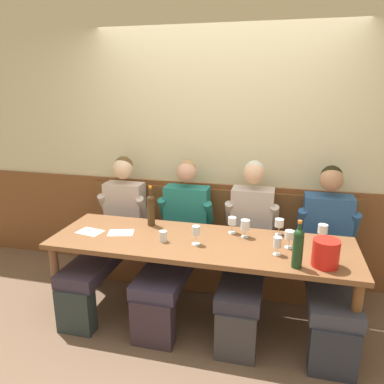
# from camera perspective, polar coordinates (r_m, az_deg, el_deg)

# --- Properties ---
(ground_plane) EXTENTS (6.80, 6.80, 0.02)m
(ground_plane) POSITION_cam_1_polar(r_m,az_deg,el_deg) (3.26, 0.58, -20.79)
(ground_plane) COLOR brown
(ground_plane) RESTS_ON ground
(room_wall_back) EXTENTS (6.80, 0.08, 2.80)m
(room_wall_back) POSITION_cam_1_polar(r_m,az_deg,el_deg) (3.72, 4.59, 7.57)
(room_wall_back) COLOR beige
(room_wall_back) RESTS_ON ground
(wood_wainscot_panel) EXTENTS (6.80, 0.03, 0.99)m
(wood_wainscot_panel) POSITION_cam_1_polar(r_m,az_deg,el_deg) (3.91, 4.16, -5.82)
(wood_wainscot_panel) COLOR brown
(wood_wainscot_panel) RESTS_ON ground
(wall_bench) EXTENTS (2.75, 0.42, 0.94)m
(wall_bench) POSITION_cam_1_polar(r_m,az_deg,el_deg) (3.80, 3.54, -9.94)
(wall_bench) COLOR brown
(wall_bench) RESTS_ON ground
(dining_table) EXTENTS (2.45, 0.76, 0.74)m
(dining_table) POSITION_cam_1_polar(r_m,az_deg,el_deg) (3.04, 1.30, -8.88)
(dining_table) COLOR brown
(dining_table) RESTS_ON ground
(person_right_seat) EXTENTS (0.50, 1.22, 1.27)m
(person_right_seat) POSITION_cam_1_polar(r_m,az_deg,el_deg) (3.64, -12.37, -5.76)
(person_right_seat) COLOR #283131
(person_right_seat) RESTS_ON ground
(person_left_seat) EXTENTS (0.54, 1.21, 1.26)m
(person_left_seat) POSITION_cam_1_polar(r_m,az_deg,el_deg) (3.41, -2.29, -7.17)
(person_left_seat) COLOR #32252F
(person_left_seat) RESTS_ON ground
(person_center_left_seat) EXTENTS (0.49, 1.22, 1.29)m
(person_center_left_seat) POSITION_cam_1_polar(r_m,az_deg,el_deg) (3.31, 8.64, -7.60)
(person_center_left_seat) COLOR #353336
(person_center_left_seat) RESTS_ON ground
(person_center_right_seat) EXTENTS (0.53, 1.22, 1.28)m
(person_center_right_seat) POSITION_cam_1_polar(r_m,az_deg,el_deg) (3.33, 20.37, -8.45)
(person_center_right_seat) COLOR #242731
(person_center_right_seat) RESTS_ON ground
(ice_bucket) EXTENTS (0.19, 0.19, 0.19)m
(ice_bucket) POSITION_cam_1_polar(r_m,az_deg,el_deg) (2.74, 19.91, -8.83)
(ice_bucket) COLOR red
(ice_bucket) RESTS_ON dining_table
(wine_bottle_clear_water) EXTENTS (0.07, 0.07, 0.34)m
(wine_bottle_clear_water) POSITION_cam_1_polar(r_m,az_deg,el_deg) (2.64, 16.02, -8.11)
(wine_bottle_clear_water) COLOR #18371A
(wine_bottle_clear_water) RESTS_ON dining_table
(wine_bottle_green_tall) EXTENTS (0.07, 0.07, 0.36)m
(wine_bottle_green_tall) POSITION_cam_1_polar(r_m,az_deg,el_deg) (3.31, -6.35, -2.60)
(wine_bottle_green_tall) COLOR #3E2B15
(wine_bottle_green_tall) RESTS_ON dining_table
(wine_glass_left_end) EXTENTS (0.07, 0.07, 0.14)m
(wine_glass_left_end) POSITION_cam_1_polar(r_m,az_deg,el_deg) (3.15, 6.21, -4.59)
(wine_glass_left_end) COLOR silver
(wine_glass_left_end) RESTS_ON dining_table
(wine_glass_center_rear) EXTENTS (0.07, 0.07, 0.15)m
(wine_glass_center_rear) POSITION_cam_1_polar(r_m,az_deg,el_deg) (2.91, 0.62, -6.07)
(wine_glass_center_rear) COLOR silver
(wine_glass_center_rear) RESTS_ON dining_table
(wine_glass_right_end) EXTENTS (0.08, 0.08, 0.15)m
(wine_glass_right_end) POSITION_cam_1_polar(r_m,az_deg,el_deg) (3.08, 8.20, -5.17)
(wine_glass_right_end) COLOR silver
(wine_glass_right_end) RESTS_ON dining_table
(wine_glass_center_front) EXTENTS (0.07, 0.07, 0.14)m
(wine_glass_center_front) POSITION_cam_1_polar(r_m,az_deg,el_deg) (3.18, 13.30, -4.78)
(wine_glass_center_front) COLOR silver
(wine_glass_center_front) RESTS_ON dining_table
(wine_glass_by_bottle) EXTENTS (0.06, 0.06, 0.14)m
(wine_glass_by_bottle) POSITION_cam_1_polar(r_m,az_deg,el_deg) (2.82, 13.04, -7.71)
(wine_glass_by_bottle) COLOR silver
(wine_glass_by_bottle) RESTS_ON dining_table
(wine_glass_mid_right) EXTENTS (0.08, 0.08, 0.14)m
(wine_glass_mid_right) POSITION_cam_1_polar(r_m,az_deg,el_deg) (2.95, 14.83, -6.53)
(wine_glass_mid_right) COLOR silver
(wine_glass_mid_right) RESTS_ON dining_table
(wine_glass_near_bucket) EXTENTS (0.08, 0.08, 0.14)m
(wine_glass_near_bucket) POSITION_cam_1_polar(r_m,az_deg,el_deg) (3.16, 19.51, -5.45)
(wine_glass_near_bucket) COLOR silver
(wine_glass_near_bucket) RESTS_ON dining_table
(water_tumbler_center) EXTENTS (0.06, 0.06, 0.09)m
(water_tumbler_center) POSITION_cam_1_polar(r_m,az_deg,el_deg) (2.99, -4.47, -6.82)
(water_tumbler_center) COLOR silver
(water_tumbler_center) RESTS_ON dining_table
(tasting_sheet_left_guest) EXTENTS (0.23, 0.19, 0.00)m
(tasting_sheet_left_guest) POSITION_cam_1_polar(r_m,az_deg,el_deg) (3.31, -15.44, -5.92)
(tasting_sheet_left_guest) COLOR white
(tasting_sheet_left_guest) RESTS_ON dining_table
(tasting_sheet_right_guest) EXTENTS (0.24, 0.20, 0.00)m
(tasting_sheet_right_guest) POSITION_cam_1_polar(r_m,az_deg,el_deg) (3.23, -10.91, -6.17)
(tasting_sheet_right_guest) COLOR white
(tasting_sheet_right_guest) RESTS_ON dining_table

